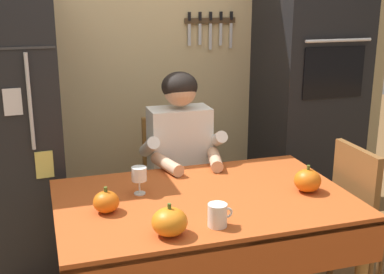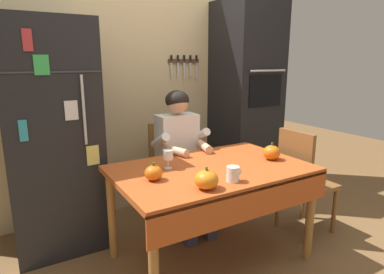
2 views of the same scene
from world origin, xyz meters
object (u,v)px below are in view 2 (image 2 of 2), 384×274
(refrigerator, at_px, (52,137))
(wall_oven, at_px, (245,102))
(pumpkin_medium, at_px, (272,153))
(chair_behind_person, at_px, (171,167))
(wine_glass, at_px, (168,155))
(pumpkin_large, at_px, (206,180))
(chair_right_side, at_px, (302,177))
(coffee_mug, at_px, (233,174))
(dining_table, at_px, (213,179))
(pumpkin_small, at_px, (154,173))
(seated_person, at_px, (181,148))

(refrigerator, bearing_deg, wall_oven, 1.14)
(pumpkin_medium, bearing_deg, wall_oven, 61.19)
(chair_behind_person, relative_size, wine_glass, 6.76)
(refrigerator, xyz_separation_m, pumpkin_large, (0.69, -1.19, -0.10))
(chair_right_side, height_order, coffee_mug, chair_right_side)
(dining_table, xyz_separation_m, pumpkin_medium, (0.51, -0.06, 0.14))
(refrigerator, relative_size, pumpkin_small, 15.02)
(seated_person, distance_m, pumpkin_large, 0.97)
(chair_right_side, height_order, pumpkin_small, chair_right_side)
(chair_right_side, xyz_separation_m, pumpkin_large, (-1.16, -0.27, 0.29))
(wall_oven, bearing_deg, coffee_mug, -132.03)
(wall_oven, xyz_separation_m, dining_table, (-1.05, -0.92, -0.39))
(coffee_mug, bearing_deg, refrigerator, 127.67)
(wall_oven, bearing_deg, chair_behind_person, -172.48)
(chair_behind_person, bearing_deg, pumpkin_large, -106.30)
(refrigerator, distance_m, pumpkin_small, 1.02)
(pumpkin_large, relative_size, pumpkin_medium, 1.08)
(refrigerator, height_order, chair_right_side, refrigerator)
(dining_table, height_order, chair_behind_person, chair_behind_person)
(refrigerator, height_order, pumpkin_large, refrigerator)
(refrigerator, height_order, seated_person, refrigerator)
(chair_right_side, bearing_deg, wall_oven, 81.21)
(dining_table, relative_size, pumpkin_large, 9.51)
(chair_behind_person, relative_size, seated_person, 0.75)
(chair_right_side, xyz_separation_m, coffee_mug, (-0.94, -0.25, 0.28))
(wall_oven, bearing_deg, chair_right_side, -98.79)
(chair_right_side, distance_m, pumpkin_large, 1.22)
(dining_table, relative_size, wine_glass, 10.17)
(refrigerator, relative_size, wall_oven, 0.86)
(wall_oven, distance_m, seated_person, 1.08)
(refrigerator, relative_size, wine_glass, 13.08)
(wine_glass, height_order, pumpkin_medium, wine_glass)
(pumpkin_medium, bearing_deg, wine_glass, 164.97)
(chair_behind_person, height_order, pumpkin_medium, chair_behind_person)
(dining_table, bearing_deg, chair_behind_person, 85.34)
(dining_table, distance_m, wine_glass, 0.37)
(chair_behind_person, height_order, seated_person, seated_person)
(dining_table, distance_m, chair_behind_person, 0.81)
(pumpkin_medium, bearing_deg, dining_table, 172.86)
(chair_right_side, bearing_deg, seated_person, 142.27)
(coffee_mug, xyz_separation_m, pumpkin_small, (-0.43, 0.28, -0.00))
(chair_right_side, relative_size, coffee_mug, 8.45)
(wall_oven, distance_m, coffee_mug, 1.65)
(pumpkin_medium, distance_m, pumpkin_small, 0.98)
(chair_behind_person, distance_m, seated_person, 0.29)
(wine_glass, bearing_deg, refrigerator, 132.12)
(wall_oven, distance_m, pumpkin_medium, 1.15)
(seated_person, relative_size, chair_right_side, 1.34)
(seated_person, bearing_deg, chair_right_side, -37.73)
(wall_oven, xyz_separation_m, wine_glass, (-1.34, -0.77, -0.21))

